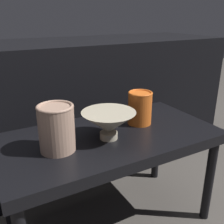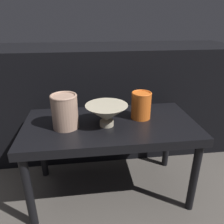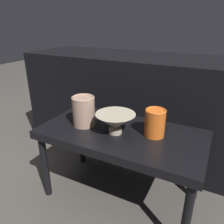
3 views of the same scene
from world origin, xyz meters
TOP-DOWN VIEW (x-y plane):
  - ground_plane at (0.00, 0.00)m, footprint 8.00×8.00m
  - table at (0.00, 0.00)m, footprint 0.80×0.41m
  - couch_backdrop at (0.00, 0.51)m, footprint 1.78×0.50m
  - bowl at (-0.02, -0.03)m, footprint 0.19×0.19m
  - vase_textured_left at (-0.20, -0.02)m, footprint 0.12×0.12m
  - vase_colorful_right at (0.15, 0.03)m, footprint 0.10×0.10m

SIDE VIEW (x-z plane):
  - ground_plane at x=0.00m, z-range 0.00..0.00m
  - couch_backdrop at x=0.00m, z-range 0.00..0.69m
  - table at x=0.00m, z-range 0.16..0.56m
  - bowl at x=-0.02m, z-range 0.42..0.52m
  - vase_colorful_right at x=0.15m, z-range 0.41..0.54m
  - vase_textured_left at x=-0.20m, z-range 0.41..0.56m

